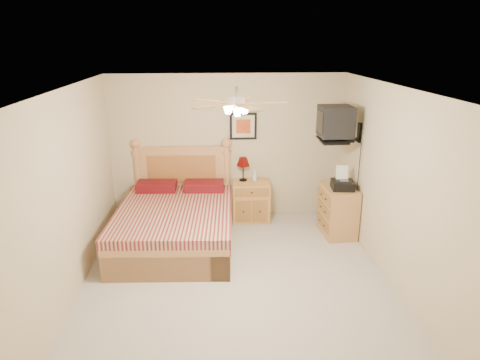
% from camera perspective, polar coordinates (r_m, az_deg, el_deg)
% --- Properties ---
extents(floor, '(4.50, 4.50, 0.00)m').
position_cam_1_polar(floor, '(5.80, -0.52, -13.24)').
color(floor, '#ADA69C').
rests_on(floor, ground).
extents(ceiling, '(4.00, 4.50, 0.04)m').
position_cam_1_polar(ceiling, '(4.97, -0.61, 12.12)').
color(ceiling, white).
rests_on(ceiling, ground).
extents(wall_back, '(4.00, 0.04, 2.50)m').
position_cam_1_polar(wall_back, '(7.41, -1.67, 4.38)').
color(wall_back, '#C6B692').
rests_on(wall_back, ground).
extents(wall_front, '(4.00, 0.04, 2.50)m').
position_cam_1_polar(wall_front, '(3.24, 2.07, -15.22)').
color(wall_front, '#C6B692').
rests_on(wall_front, ground).
extents(wall_left, '(0.04, 4.50, 2.50)m').
position_cam_1_polar(wall_left, '(5.51, -21.80, -1.96)').
color(wall_left, '#C6B692').
rests_on(wall_left, ground).
extents(wall_right, '(0.04, 4.50, 2.50)m').
position_cam_1_polar(wall_right, '(5.73, 19.82, -0.96)').
color(wall_right, '#C6B692').
rests_on(wall_right, ground).
extents(bed, '(1.80, 2.30, 1.43)m').
position_cam_1_polar(bed, '(6.51, -8.77, -2.79)').
color(bed, '#BA7E49').
rests_on(bed, ground).
extents(nightstand, '(0.67, 0.51, 0.69)m').
position_cam_1_polar(nightstand, '(7.47, 1.48, -2.76)').
color(nightstand, '#BF883D').
rests_on(nightstand, ground).
extents(table_lamp, '(0.27, 0.27, 0.42)m').
position_cam_1_polar(table_lamp, '(7.36, 0.42, 1.49)').
color(table_lamp, '#570907').
rests_on(table_lamp, nightstand).
extents(lotion_bottle, '(0.12, 0.12, 0.25)m').
position_cam_1_polar(lotion_bottle, '(7.37, 1.99, 0.80)').
color(lotion_bottle, silver).
rests_on(lotion_bottle, nightstand).
extents(framed_picture, '(0.46, 0.04, 0.46)m').
position_cam_1_polar(framed_picture, '(7.32, 0.43, 7.19)').
color(framed_picture, black).
rests_on(framed_picture, wall_back).
extents(dresser, '(0.50, 0.70, 0.80)m').
position_cam_1_polar(dresser, '(7.07, 12.93, -4.05)').
color(dresser, '#A66C3D').
rests_on(dresser, ground).
extents(fax_machine, '(0.37, 0.39, 0.35)m').
position_cam_1_polar(fax_machine, '(6.81, 13.58, 0.21)').
color(fax_machine, black).
rests_on(fax_machine, dresser).
extents(magazine_lower, '(0.28, 0.31, 0.02)m').
position_cam_1_polar(magazine_lower, '(7.14, 12.08, -0.23)').
color(magazine_lower, '#B0A591').
rests_on(magazine_lower, dresser).
extents(magazine_upper, '(0.22, 0.28, 0.02)m').
position_cam_1_polar(magazine_upper, '(7.17, 12.24, 0.02)').
color(magazine_upper, gray).
rests_on(magazine_upper, magazine_lower).
extents(wall_tv, '(0.56, 0.46, 0.58)m').
position_cam_1_polar(wall_tv, '(6.71, 13.87, 7.28)').
color(wall_tv, black).
rests_on(wall_tv, wall_right).
extents(ceiling_fan, '(1.14, 1.14, 0.28)m').
position_cam_1_polar(ceiling_fan, '(4.79, -0.45, 10.20)').
color(ceiling_fan, white).
rests_on(ceiling_fan, ceiling).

